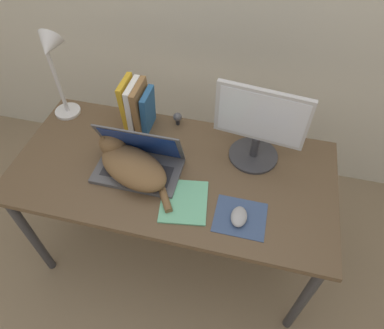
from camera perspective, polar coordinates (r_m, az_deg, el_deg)
name	(u,v)px	position (r m, az deg, el deg)	size (l,w,h in m)	color
ground_plane	(160,302)	(2.01, -5.28, -21.80)	(12.00, 12.00, 0.00)	#847056
desk	(173,179)	(1.60, -3.21, -2.45)	(1.45, 0.70, 0.72)	brown
laptop	(139,162)	(1.53, -8.86, 0.38)	(0.38, 0.23, 0.22)	#4C4C51
cat	(130,163)	(1.51, -10.33, 0.24)	(0.41, 0.32, 0.15)	brown
external_monitor	(259,126)	(1.48, 11.11, 6.36)	(0.39, 0.23, 0.37)	#333338
mousepad	(240,217)	(1.40, 8.03, -8.70)	(0.21, 0.18, 0.00)	#384C75
computer_mouse	(239,217)	(1.38, 7.83, -8.60)	(0.06, 0.10, 0.03)	#99999E
book_row	(138,107)	(1.68, -9.04, 9.50)	(0.13, 0.17, 0.26)	gold
desk_lamp	(53,62)	(1.71, -22.18, 15.59)	(0.17, 0.17, 0.48)	silver
notepad	(184,201)	(1.43, -1.35, -6.16)	(0.22, 0.25, 0.01)	#6BBC93
webcam	(178,117)	(1.72, -2.42, 7.83)	(0.04, 0.04, 0.07)	#232328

